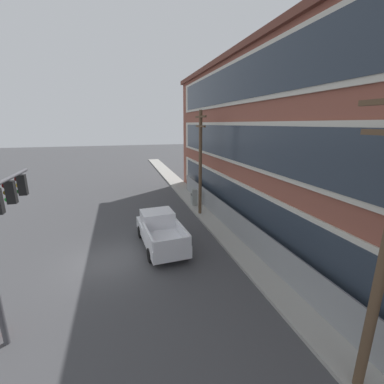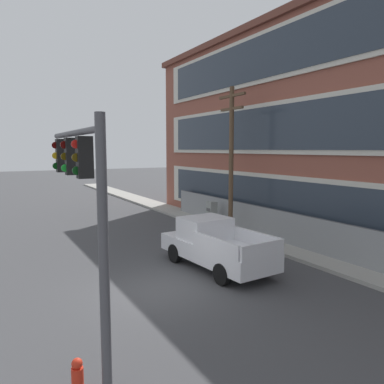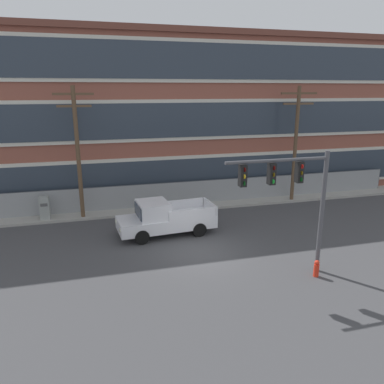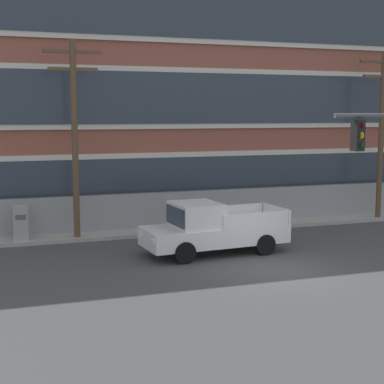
% 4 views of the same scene
% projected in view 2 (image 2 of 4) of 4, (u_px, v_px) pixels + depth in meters
% --- Properties ---
extents(ground_plane, '(160.00, 160.00, 0.00)m').
position_uv_depth(ground_plane, '(154.00, 292.00, 12.90)').
color(ground_plane, '#424244').
extents(sidewalk_building_side, '(80.00, 2.02, 0.16)m').
position_uv_depth(sidewalk_building_side, '(317.00, 258.00, 16.69)').
color(sidewalk_building_side, '#9E9B93').
rests_on(sidewalk_building_side, ground).
extents(chain_link_fence, '(31.64, 0.06, 1.79)m').
position_uv_depth(chain_link_fence, '(362.00, 248.00, 15.08)').
color(chain_link_fence, gray).
rests_on(chain_link_fence, ground).
extents(traffic_signal_mast, '(4.71, 0.43, 5.57)m').
position_uv_depth(traffic_signal_mast, '(83.00, 188.00, 8.28)').
color(traffic_signal_mast, '#4C4C51').
rests_on(traffic_signal_mast, ground).
extents(pickup_truck_white, '(5.69, 2.52, 2.02)m').
position_uv_depth(pickup_truck_white, '(214.00, 245.00, 15.47)').
color(pickup_truck_white, silver).
rests_on(pickup_truck_white, ground).
extents(utility_pole_near_corner, '(2.37, 0.26, 8.32)m').
position_uv_depth(utility_pole_near_corner, '(231.00, 154.00, 20.93)').
color(utility_pole_near_corner, brown).
rests_on(utility_pole_near_corner, ground).
extents(electrical_cabinet, '(0.60, 0.50, 1.64)m').
position_uv_depth(electrical_cabinet, '(212.00, 215.00, 23.42)').
color(electrical_cabinet, '#939993').
rests_on(electrical_cabinet, ground).
extents(fire_hydrant, '(0.24, 0.24, 0.78)m').
position_uv_depth(fire_hydrant, '(78.00, 377.00, 7.45)').
color(fire_hydrant, red).
rests_on(fire_hydrant, ground).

